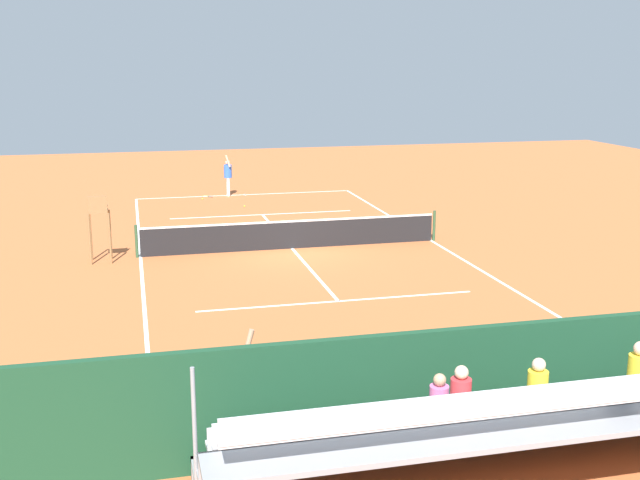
% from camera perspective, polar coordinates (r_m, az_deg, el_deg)
% --- Properties ---
extents(ground_plane, '(60.00, 60.00, 0.00)m').
position_cam_1_polar(ground_plane, '(26.37, -2.05, -0.63)').
color(ground_plane, '#BC6033').
extents(court_line_markings, '(10.10, 22.20, 0.01)m').
position_cam_1_polar(court_line_markings, '(26.41, -2.07, -0.60)').
color(court_line_markings, white).
rests_on(court_line_markings, ground).
extents(tennis_net, '(10.30, 0.10, 1.07)m').
position_cam_1_polar(tennis_net, '(26.26, -2.06, 0.44)').
color(tennis_net, black).
rests_on(tennis_net, ground).
extents(backdrop_wall, '(18.00, 0.16, 2.00)m').
position_cam_1_polar(backdrop_wall, '(13.31, 10.39, -10.38)').
color(backdrop_wall, '#194228').
rests_on(backdrop_wall, ground).
extents(bleacher_stand, '(9.06, 2.40, 2.48)m').
position_cam_1_polar(bleacher_stand, '(12.29, 13.98, -12.81)').
color(bleacher_stand, gray).
rests_on(bleacher_stand, ground).
extents(umpire_chair, '(0.67, 0.67, 2.14)m').
position_cam_1_polar(umpire_chair, '(25.26, -15.82, 1.32)').
color(umpire_chair, olive).
rests_on(umpire_chair, ground).
extents(courtside_bench, '(1.80, 0.40, 0.93)m').
position_cam_1_polar(courtside_bench, '(15.04, 17.03, -9.75)').
color(courtside_bench, '#9E754C').
rests_on(courtside_bench, ground).
extents(equipment_bag, '(0.90, 0.36, 0.36)m').
position_cam_1_polar(equipment_bag, '(14.23, 10.11, -12.38)').
color(equipment_bag, '#B22D2D').
rests_on(equipment_bag, ground).
extents(tennis_player, '(0.38, 0.54, 1.93)m').
position_cam_1_polar(tennis_player, '(36.68, -6.74, 4.80)').
color(tennis_player, white).
rests_on(tennis_player, ground).
extents(tennis_racket, '(0.55, 0.47, 0.03)m').
position_cam_1_polar(tennis_racket, '(36.68, -8.35, 3.17)').
color(tennis_racket, black).
rests_on(tennis_racket, ground).
extents(tennis_ball_near, '(0.07, 0.07, 0.07)m').
position_cam_1_polar(tennis_ball_near, '(33.93, -5.53, 2.47)').
color(tennis_ball_near, '#CCDB33').
rests_on(tennis_ball_near, ground).
extents(tennis_ball_far, '(0.07, 0.07, 0.07)m').
position_cam_1_polar(tennis_ball_far, '(35.95, -8.57, 2.99)').
color(tennis_ball_far, '#CCDB33').
rests_on(tennis_ball_far, ground).
extents(line_judge, '(0.44, 0.56, 1.93)m').
position_cam_1_polar(line_judge, '(13.07, -4.85, -10.57)').
color(line_judge, '#232328').
rests_on(line_judge, ground).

